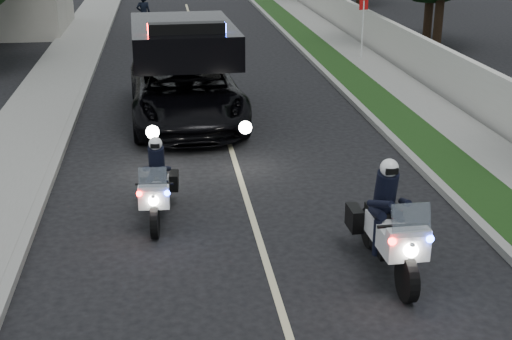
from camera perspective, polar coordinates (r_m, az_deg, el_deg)
The scene contains 17 objects.
ground at distance 10.59m, azimuth 2.03°, elevation -11.24°, with size 120.00×120.00×0.00m, color black.
curb_right at distance 20.45m, azimuth 8.77°, elevation 4.69°, with size 0.20×60.00×0.15m, color gray.
grass_verge at distance 20.66m, azimuth 10.64°, elevation 4.74°, with size 1.20×60.00×0.16m, color #193814.
sidewalk_right at distance 21.09m, azimuth 14.02°, elevation 4.81°, with size 1.40×60.00×0.16m, color gray.
property_wall at distance 21.31m, azimuth 16.69°, elevation 6.58°, with size 0.22×60.00×1.50m, color beige.
curb_left at distance 19.82m, azimuth -14.70°, elevation 3.74°, with size 0.20×60.00×0.15m, color gray.
sidewalk_left at distance 19.99m, azimuth -17.83°, elevation 3.57°, with size 2.00×60.00×0.16m, color gray.
lane_marking at distance 19.74m, azimuth -2.78°, elevation 4.11°, with size 0.12×50.00×0.01m, color #BFB78C.
police_moto_left at distance 13.57m, azimuth -7.88°, elevation -3.93°, with size 0.66×1.88×1.60m, color silver, non-canonical shape.
police_moto_right at distance 11.83m, azimuth 10.43°, elevation -7.96°, with size 0.77×2.21×1.88m, color silver, non-canonical shape.
police_suv at distance 19.69m, azimuth -5.62°, elevation 3.98°, with size 2.94×6.34×3.08m, color black.
bicycle at distance 32.92m, azimuth -8.97°, elevation 10.54°, with size 0.53×1.52×0.79m, color black.
cyclist at distance 32.92m, azimuth -8.97°, elevation 10.54°, with size 0.62×0.41×1.73m, color black.
sign_post at distance 27.72m, azimuth 8.47°, elevation 8.71°, with size 0.37×0.37×2.39m, color #AF0C12, non-canonical shape.
tree_right_c at distance 30.35m, azimuth 14.34°, elevation 9.32°, with size 5.71×5.71×9.52m, color #133511, non-canonical shape.
tree_right_d at distance 31.14m, azimuth 13.57°, elevation 9.66°, with size 5.08×5.08×8.47m, color #143E15, non-canonical shape.
tree_right_e at distance 43.84m, azimuth 8.32°, elevation 13.02°, with size 6.41×6.41×10.68m, color black, non-canonical shape.
Camera 1 is at (-1.56, -8.87, 5.58)m, focal length 49.42 mm.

